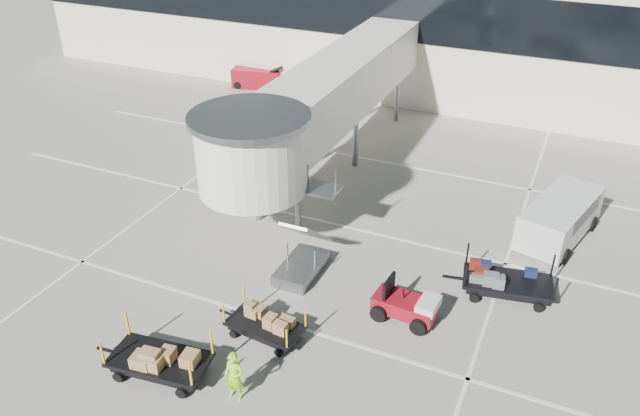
% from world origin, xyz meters
% --- Properties ---
extents(ground, '(140.00, 140.00, 0.00)m').
position_xyz_m(ground, '(0.00, 0.00, 0.00)').
color(ground, '#AAA498').
rests_on(ground, ground).
extents(lane_markings, '(40.00, 30.00, 0.02)m').
position_xyz_m(lane_markings, '(-0.67, 9.33, 0.01)').
color(lane_markings, silver).
rests_on(lane_markings, ground).
extents(terminal, '(64.00, 12.11, 15.20)m').
position_xyz_m(terminal, '(-0.35, 29.94, 4.11)').
color(terminal, silver).
rests_on(terminal, ground).
extents(jet_bridge, '(5.70, 20.40, 6.03)m').
position_xyz_m(jet_bridge, '(-3.97, 12.26, 4.28)').
color(jet_bridge, white).
rests_on(jet_bridge, ground).
extents(baggage_tug, '(2.40, 1.63, 1.52)m').
position_xyz_m(baggage_tug, '(3.26, 4.11, 0.55)').
color(baggage_tug, maroon).
rests_on(baggage_tug, ground).
extents(suitcase_cart, '(4.18, 2.21, 1.60)m').
position_xyz_m(suitcase_cart, '(6.36, 6.97, 0.57)').
color(suitcase_cart, black).
rests_on(suitcase_cart, ground).
extents(box_cart_near, '(3.36, 1.59, 1.29)m').
position_xyz_m(box_cart_near, '(-0.87, 1.21, 0.49)').
color(box_cart_near, black).
rests_on(box_cart_near, ground).
extents(box_cart_far, '(4.04, 1.97, 1.56)m').
position_xyz_m(box_cart_far, '(-3.23, -1.78, 0.55)').
color(box_cart_far, black).
rests_on(box_cart_far, ground).
extents(ground_worker, '(0.66, 0.44, 1.79)m').
position_xyz_m(ground_worker, '(-0.44, -1.72, 0.89)').
color(ground_worker, '#8DE217').
rests_on(ground_worker, ground).
extents(minivan, '(3.23, 5.30, 1.88)m').
position_xyz_m(minivan, '(7.69, 12.02, 1.13)').
color(minivan, silver).
rests_on(minivan, ground).
extents(belt_loader, '(3.85, 2.15, 1.75)m').
position_xyz_m(belt_loader, '(-13.86, 23.84, 0.67)').
color(belt_loader, maroon).
rests_on(belt_loader, ground).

